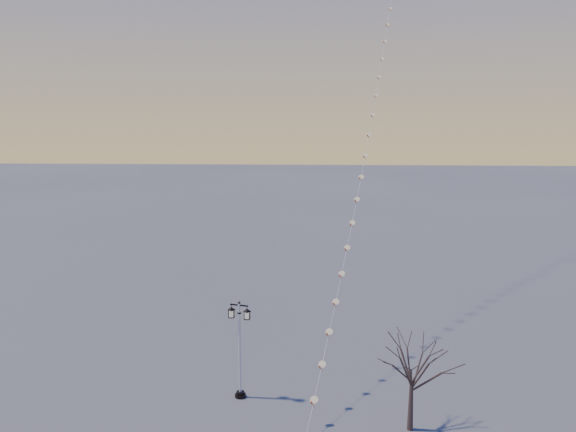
{
  "coord_description": "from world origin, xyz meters",
  "views": [
    {
      "loc": [
        2.35,
        -23.39,
        13.26
      ],
      "look_at": [
        0.7,
        5.7,
        8.44
      ],
      "focal_mm": 36.5,
      "sensor_mm": 36.0,
      "label": 1
    }
  ],
  "objects": [
    {
      "name": "ground",
      "position": [
        0.0,
        0.0,
        0.0
      ],
      "size": [
        300.0,
        300.0,
        0.0
      ],
      "primitive_type": "plane",
      "color": "#585858",
      "rests_on": "ground"
    },
    {
      "name": "street_lamp",
      "position": [
        -1.44,
        2.91,
        2.66
      ],
      "size": [
        1.19,
        0.63,
        4.8
      ],
      "rotation": [
        0.0,
        0.0,
        -0.26
      ],
      "color": "black",
      "rests_on": "ground"
    },
    {
      "name": "bare_tree",
      "position": [
        6.29,
        0.34,
        2.87
      ],
      "size": [
        2.5,
        2.5,
        4.14
      ],
      "rotation": [
        0.0,
        0.0,
        -0.23
      ],
      "color": "#382A24",
      "rests_on": "ground"
    },
    {
      "name": "kite_train",
      "position": [
        6.2,
        19.37,
        17.56
      ],
      "size": [
        9.38,
        41.47,
        35.26
      ],
      "rotation": [
        0.0,
        0.0,
        0.17
      ],
      "color": "#392C20",
      "rests_on": "ground"
    }
  ]
}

